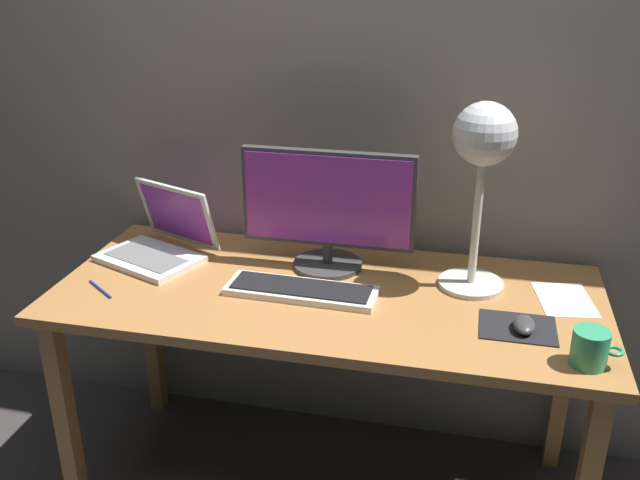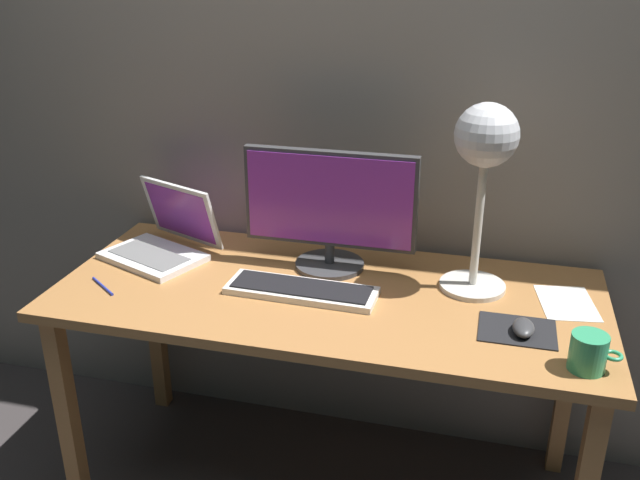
{
  "view_description": "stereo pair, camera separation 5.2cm",
  "coord_description": "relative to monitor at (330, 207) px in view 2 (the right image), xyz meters",
  "views": [
    {
      "loc": [
        0.39,
        -1.78,
        1.68
      ],
      "look_at": [
        -0.01,
        -0.05,
        0.92
      ],
      "focal_mm": 38.97,
      "sensor_mm": 36.0,
      "label": 1
    },
    {
      "loc": [
        0.44,
        -1.77,
        1.68
      ],
      "look_at": [
        -0.01,
        -0.05,
        0.92
      ],
      "focal_mm": 38.97,
      "sensor_mm": 36.0,
      "label": 2
    }
  ],
  "objects": [
    {
      "name": "back_wall",
      "position": [
        0.03,
        0.24,
        0.36
      ],
      "size": [
        4.8,
        0.06,
        2.6
      ],
      "primitive_type": "cube",
      "color": "gray",
      "rests_on": "ground"
    },
    {
      "name": "desk",
      "position": [
        0.03,
        -0.16,
        -0.28
      ],
      "size": [
        1.6,
        0.7,
        0.74
      ],
      "color": "#A8703D",
      "rests_on": "ground"
    },
    {
      "name": "monitor",
      "position": [
        0.0,
        0.0,
        0.0
      ],
      "size": [
        0.53,
        0.22,
        0.38
      ],
      "color": "#38383A",
      "rests_on": "desk"
    },
    {
      "name": "keyboard_main",
      "position": [
        -0.03,
        -0.2,
        -0.19
      ],
      "size": [
        0.44,
        0.15,
        0.03
      ],
      "color": "silver",
      "rests_on": "desk"
    },
    {
      "name": "laptop",
      "position": [
        -0.54,
        -0.03,
        -0.14
      ],
      "size": [
        0.39,
        0.37,
        0.23
      ],
      "color": "silver",
      "rests_on": "desk"
    },
    {
      "name": "desk_lamp",
      "position": [
        0.44,
        -0.04,
        0.21
      ],
      "size": [
        0.19,
        0.19,
        0.55
      ],
      "color": "beige",
      "rests_on": "desk"
    },
    {
      "name": "mousepad",
      "position": [
        0.57,
        -0.26,
        -0.2
      ],
      "size": [
        0.2,
        0.16,
        0.0
      ],
      "primitive_type": "cube",
      "color": "black",
      "rests_on": "desk"
    },
    {
      "name": "mouse",
      "position": [
        0.59,
        -0.27,
        -0.18
      ],
      "size": [
        0.06,
        0.1,
        0.03
      ],
      "primitive_type": "ellipsoid",
      "color": "#38383A",
      "rests_on": "mousepad"
    },
    {
      "name": "coffee_mug",
      "position": [
        0.73,
        -0.4,
        -0.15
      ],
      "size": [
        0.12,
        0.09,
        0.09
      ],
      "color": "#339966",
      "rests_on": "desk"
    },
    {
      "name": "paper_sheet_near_mouse",
      "position": [
        0.71,
        -0.07,
        -0.2
      ],
      "size": [
        0.18,
        0.23,
        0.0
      ],
      "primitive_type": "cube",
      "rotation": [
        0.0,
        0.0,
        0.16
      ],
      "color": "white",
      "rests_on": "desk"
    },
    {
      "name": "pen",
      "position": [
        -0.62,
        -0.31,
        -0.2
      ],
      "size": [
        0.12,
        0.09,
        0.01
      ],
      "primitive_type": "cylinder",
      "rotation": [
        0.0,
        1.57,
        -0.64
      ],
      "color": "#2633A5",
      "rests_on": "desk"
    }
  ]
}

